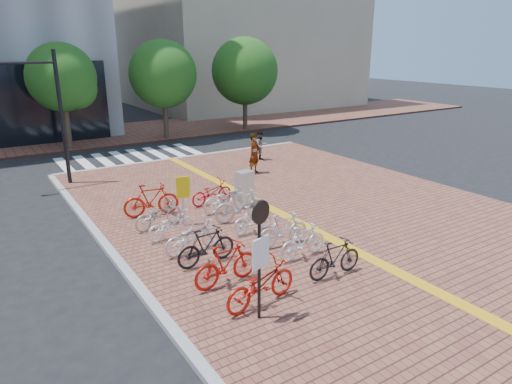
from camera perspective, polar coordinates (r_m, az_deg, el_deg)
ground at (r=13.82m, az=1.25°, el=-7.32°), size 120.00×120.00×0.00m
sidewalk at (r=12.76m, az=26.22°, el=-11.20°), size 14.00×34.00×0.15m
tactile_strip at (r=11.95m, az=23.69°, el=-12.40°), size 0.40×34.00×0.01m
kerb_north at (r=25.17m, az=-8.43°, el=4.31°), size 14.00×0.25×0.15m
far_sidewalk at (r=32.65m, az=-19.97°, el=6.51°), size 70.00×8.00×0.15m
building_beige at (r=49.29m, az=-2.38°, el=21.43°), size 20.00×18.00×18.00m
crosswalk at (r=26.15m, az=-15.26°, el=4.22°), size 7.50×4.00×0.01m
street_trees at (r=30.36m, az=-9.62°, el=14.22°), size 16.20×4.60×6.35m
bike_0 at (r=10.64m, az=0.60°, el=-11.41°), size 2.07×0.96×1.05m
bike_1 at (r=11.49m, az=-3.76°, el=-8.96°), size 1.87×0.66×1.10m
bike_2 at (r=12.54m, az=-6.23°, el=-6.74°), size 1.78×0.58×1.06m
bike_3 at (r=13.34m, az=-7.93°, el=-5.51°), size 1.88×0.82×0.96m
bike_4 at (r=14.41m, az=-10.56°, el=-4.00°), size 1.74×0.85×0.87m
bike_5 at (r=15.28m, az=-12.08°, el=-2.74°), size 1.82×0.89×0.92m
bike_6 at (r=16.35m, az=-12.96°, el=-0.96°), size 2.00×0.83×1.17m
bike_7 at (r=12.03m, az=9.86°, el=-8.17°), size 1.68×0.50×1.00m
bike_8 at (r=12.92m, az=5.90°, el=-6.15°), size 1.66×0.56×0.98m
bike_9 at (r=13.62m, az=3.41°, el=-4.70°), size 1.73×0.59×1.03m
bike_10 at (r=14.56m, az=-0.33°, el=-3.33°), size 1.60×0.58×0.94m
bike_11 at (r=15.43m, az=-1.89°, el=-1.71°), size 1.95×0.88×1.13m
bike_12 at (r=16.40m, az=-3.81°, el=-0.88°), size 1.81×0.65×0.95m
bike_13 at (r=17.25m, az=-5.55°, el=-0.04°), size 1.79×0.77×0.91m
pedestrian_a at (r=21.28m, az=-0.21°, el=4.84°), size 0.81×0.69×1.89m
pedestrian_b at (r=23.87m, az=0.58°, el=5.80°), size 0.79×0.64×1.51m
utility_box at (r=16.97m, az=-1.43°, el=0.45°), size 0.67×0.54×1.32m
yellow_sign at (r=15.14m, az=-9.15°, el=0.04°), size 0.45×0.15×1.67m
notice_sign at (r=9.57m, az=0.51°, el=-6.79°), size 0.50×0.18×2.75m
traffic_light_pole at (r=20.74m, az=-27.00°, el=10.79°), size 3.01×1.16×5.60m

